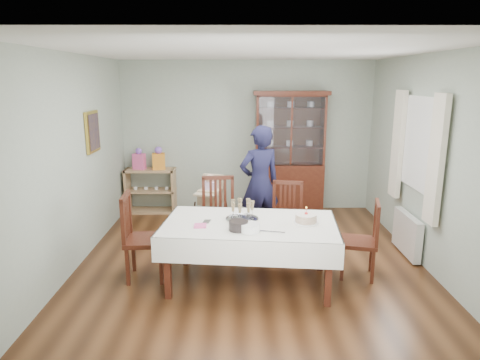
{
  "coord_description": "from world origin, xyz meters",
  "views": [
    {
      "loc": [
        -0.17,
        -5.23,
        2.39
      ],
      "look_at": [
        -0.14,
        0.2,
        1.09
      ],
      "focal_mm": 32.0,
      "sensor_mm": 36.0,
      "label": 1
    }
  ],
  "objects_px": {
    "sideboard": "(151,190)",
    "chair_end_right": "(359,254)",
    "chair_far_left": "(219,231)",
    "gift_bag_orange": "(159,159)",
    "high_chair": "(211,212)",
    "gift_bag_pink": "(139,160)",
    "china_cabinet": "(289,151)",
    "champagne_tray": "(242,214)",
    "dining_table": "(250,253)",
    "woman": "(260,184)",
    "chair_end_left": "(145,253)",
    "birthday_cake": "(306,219)",
    "chair_far_right": "(286,232)"
  },
  "relations": [
    {
      "from": "sideboard",
      "to": "chair_end_right",
      "type": "xyz_separation_m",
      "value": [
        3.07,
        -2.63,
        -0.12
      ]
    },
    {
      "from": "chair_far_left",
      "to": "gift_bag_orange",
      "type": "height_order",
      "value": "gift_bag_orange"
    },
    {
      "from": "high_chair",
      "to": "gift_bag_pink",
      "type": "xyz_separation_m",
      "value": [
        -1.34,
        1.2,
        0.59
      ]
    },
    {
      "from": "china_cabinet",
      "to": "high_chair",
      "type": "relative_size",
      "value": 2.22
    },
    {
      "from": "chair_far_left",
      "to": "champagne_tray",
      "type": "xyz_separation_m",
      "value": [
        0.32,
        -0.86,
        0.52
      ]
    },
    {
      "from": "dining_table",
      "to": "champagne_tray",
      "type": "xyz_separation_m",
      "value": [
        -0.09,
        0.1,
        0.45
      ]
    },
    {
      "from": "woman",
      "to": "china_cabinet",
      "type": "bearing_deg",
      "value": -135.33
    },
    {
      "from": "chair_far_left",
      "to": "gift_bag_pink",
      "type": "distance_m",
      "value": 2.47
    },
    {
      "from": "chair_end_left",
      "to": "gift_bag_orange",
      "type": "relative_size",
      "value": 2.59
    },
    {
      "from": "china_cabinet",
      "to": "champagne_tray",
      "type": "height_order",
      "value": "china_cabinet"
    },
    {
      "from": "chair_end_right",
      "to": "woman",
      "type": "relative_size",
      "value": 0.55
    },
    {
      "from": "chair_far_left",
      "to": "champagne_tray",
      "type": "bearing_deg",
      "value": -74.24
    },
    {
      "from": "chair_end_right",
      "to": "high_chair",
      "type": "bearing_deg",
      "value": -112.62
    },
    {
      "from": "chair_far_left",
      "to": "birthday_cake",
      "type": "bearing_deg",
      "value": -47.11
    },
    {
      "from": "chair_end_left",
      "to": "gift_bag_orange",
      "type": "distance_m",
      "value": 2.74
    },
    {
      "from": "chair_far_right",
      "to": "chair_end_right",
      "type": "distance_m",
      "value": 1.11
    },
    {
      "from": "dining_table",
      "to": "gift_bag_pink",
      "type": "xyz_separation_m",
      "value": [
        -1.9,
        2.8,
        0.58
      ]
    },
    {
      "from": "chair_end_right",
      "to": "gift_bag_orange",
      "type": "bearing_deg",
      "value": -118.07
    },
    {
      "from": "chair_end_left",
      "to": "chair_end_right",
      "type": "distance_m",
      "value": 2.62
    },
    {
      "from": "chair_far_right",
      "to": "high_chair",
      "type": "height_order",
      "value": "chair_far_right"
    },
    {
      "from": "dining_table",
      "to": "gift_bag_pink",
      "type": "height_order",
      "value": "gift_bag_pink"
    },
    {
      "from": "chair_far_left",
      "to": "high_chair",
      "type": "distance_m",
      "value": 0.67
    },
    {
      "from": "dining_table",
      "to": "high_chair",
      "type": "xyz_separation_m",
      "value": [
        -0.56,
        1.61,
        -0.0
      ]
    },
    {
      "from": "woman",
      "to": "birthday_cake",
      "type": "xyz_separation_m",
      "value": [
        0.46,
        -1.46,
        -0.05
      ]
    },
    {
      "from": "china_cabinet",
      "to": "high_chair",
      "type": "distance_m",
      "value": 1.94
    },
    {
      "from": "sideboard",
      "to": "chair_far_left",
      "type": "relative_size",
      "value": 0.86
    },
    {
      "from": "birthday_cake",
      "to": "gift_bag_pink",
      "type": "relative_size",
      "value": 0.74
    },
    {
      "from": "dining_table",
      "to": "birthday_cake",
      "type": "relative_size",
      "value": 7.41
    },
    {
      "from": "chair_far_right",
      "to": "birthday_cake",
      "type": "height_order",
      "value": "chair_far_right"
    },
    {
      "from": "dining_table",
      "to": "sideboard",
      "type": "height_order",
      "value": "sideboard"
    },
    {
      "from": "china_cabinet",
      "to": "high_chair",
      "type": "height_order",
      "value": "china_cabinet"
    },
    {
      "from": "dining_table",
      "to": "woman",
      "type": "xyz_separation_m",
      "value": [
        0.18,
        1.45,
        0.48
      ]
    },
    {
      "from": "china_cabinet",
      "to": "chair_end_left",
      "type": "distance_m",
      "value": 3.44
    },
    {
      "from": "champagne_tray",
      "to": "dining_table",
      "type": "bearing_deg",
      "value": -47.29
    },
    {
      "from": "dining_table",
      "to": "chair_end_right",
      "type": "relative_size",
      "value": 2.21
    },
    {
      "from": "birthday_cake",
      "to": "gift_bag_orange",
      "type": "xyz_separation_m",
      "value": [
        -2.19,
        2.82,
        0.17
      ]
    },
    {
      "from": "chair_far_right",
      "to": "woman",
      "type": "height_order",
      "value": "woman"
    },
    {
      "from": "sideboard",
      "to": "birthday_cake",
      "type": "bearing_deg",
      "value": -50.15
    },
    {
      "from": "birthday_cake",
      "to": "gift_bag_pink",
      "type": "xyz_separation_m",
      "value": [
        -2.54,
        2.82,
        0.16
      ]
    },
    {
      "from": "chair_far_left",
      "to": "gift_bag_orange",
      "type": "xyz_separation_m",
      "value": [
        -1.14,
        1.85,
        0.67
      ]
    },
    {
      "from": "chair_end_right",
      "to": "gift_bag_orange",
      "type": "xyz_separation_m",
      "value": [
        -2.9,
        2.61,
        0.7
      ]
    },
    {
      "from": "dining_table",
      "to": "high_chair",
      "type": "height_order",
      "value": "high_chair"
    },
    {
      "from": "sideboard",
      "to": "gift_bag_orange",
      "type": "distance_m",
      "value": 0.61
    },
    {
      "from": "chair_far_right",
      "to": "gift_bag_orange",
      "type": "relative_size",
      "value": 2.41
    },
    {
      "from": "high_chair",
      "to": "sideboard",
      "type": "bearing_deg",
      "value": 152.05
    },
    {
      "from": "high_chair",
      "to": "gift_bag_orange",
      "type": "height_order",
      "value": "gift_bag_orange"
    },
    {
      "from": "sideboard",
      "to": "chair_end_right",
      "type": "distance_m",
      "value": 4.04
    },
    {
      "from": "china_cabinet",
      "to": "birthday_cake",
      "type": "distance_m",
      "value": 2.83
    },
    {
      "from": "china_cabinet",
      "to": "chair_far_left",
      "type": "bearing_deg",
      "value": -122.67
    },
    {
      "from": "dining_table",
      "to": "woman",
      "type": "relative_size",
      "value": 1.22
    }
  ]
}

